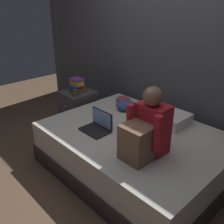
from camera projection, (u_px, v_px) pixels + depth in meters
The scene contains 10 objects.
ground_plane at pixel (103, 173), 2.95m from camera, with size 8.00×8.00×0.00m, color brown.
wall_back at pixel (174, 43), 3.13m from camera, with size 5.60×0.10×2.70m, color #4C4F54.
bed at pixel (134, 151), 2.90m from camera, with size 2.00×1.50×0.52m.
nightstand at pixel (78, 110), 3.84m from camera, with size 0.44×0.46×0.60m.
person_sitting at pixel (146, 130), 2.29m from camera, with size 0.39×0.44×0.66m.
laptop at pixel (98, 126), 2.80m from camera, with size 0.32×0.23×0.22m.
pillow at pixel (164, 116), 2.99m from camera, with size 0.56×0.36×0.13m, color silver.
book_stack at pixel (77, 85), 3.69m from camera, with size 0.22×0.17×0.20m.
mug at pixel (76, 93), 3.54m from camera, with size 0.08×0.08×0.09m, color #3D3D42.
clothes_pile at pixel (125, 103), 3.36m from camera, with size 0.36×0.32×0.13m.
Camera 1 is at (1.80, -1.56, 1.88)m, focal length 40.33 mm.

